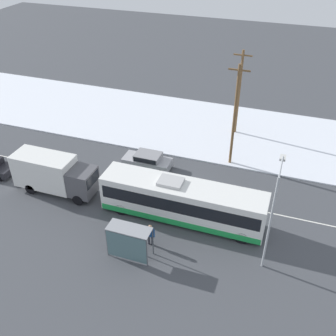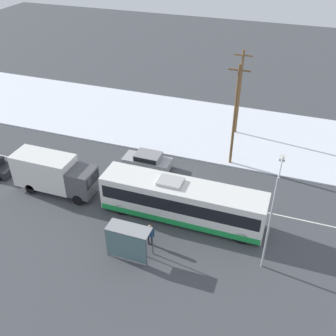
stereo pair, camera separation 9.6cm
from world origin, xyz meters
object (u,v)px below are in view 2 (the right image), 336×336
Objects in this scene: city_bus at (182,201)px; pedestrian_at_stop at (150,233)px; box_truck at (53,173)px; utility_pole_roadside at (235,116)px; sedan_car at (148,160)px; bus_shelter at (127,239)px; streetlamp at (273,207)px; utility_pole_snowlot at (239,92)px.

pedestrian_at_stop is at bearing -109.67° from city_bus.
utility_pole_roadside reaches higher than box_truck.
box_truck is 8.32m from sedan_car.
city_bus is 1.79× the size of box_truck.
bus_shelter is (8.81, -4.87, -0.11)m from box_truck.
streetlamp is (17.48, -2.08, 2.84)m from box_truck.
box_truck is at bearing -129.24° from utility_pole_snowlot.
city_bus reaches higher than sedan_car.
streetlamp is (8.66, 2.79, 2.95)m from bus_shelter.
utility_pole_roadside is (3.12, 12.19, 3.82)m from pedestrian_at_stop.
box_truck is at bearing 161.55° from pedestrian_at_stop.
city_bus reaches higher than bus_shelter.
streetlamp reaches higher than city_bus.
sedan_car is 1.48× the size of bus_shelter.
sedan_car is 9.78m from pedestrian_at_stop.
box_truck is 17.83m from streetlamp.
city_bus reaches higher than box_truck.
pedestrian_at_stop is 1.95m from bus_shelter.
sedan_car is at bearing 105.13° from bus_shelter.
streetlamp is at bearing -67.30° from utility_pole_roadside.
utility_pole_snowlot is (-5.32, 16.96, -0.06)m from streetlamp.
box_truck reaches higher than pedestrian_at_stop.
box_truck is 2.34× the size of bus_shelter.
utility_pole_roadside is 6.00m from utility_pole_snowlot.
bus_shelter is at bearing -120.25° from pedestrian_at_stop.
streetlamp is at bearing -6.78° from box_truck.
utility_pole_roadside reaches higher than bus_shelter.
bus_shelter is 0.34× the size of utility_pole_snowlot.
box_truck is at bearing 44.02° from sedan_car.
box_truck is 0.73× the size of utility_pole_roadside.
city_bus is 7.51m from streetlamp.
bus_shelter is at bearing -99.61° from utility_pole_snowlot.
utility_pole_snowlot is at bearing 50.76° from box_truck.
utility_pole_snowlot reaches higher than streetlamp.
pedestrian_at_stop is 0.19× the size of utility_pole_roadside.
utility_pole_roadside is at bearing 77.83° from city_bus.
bus_shelter is 14.75m from utility_pole_roadside.
utility_pole_snowlot reaches higher than box_truck.
pedestrian_at_stop is 8.57m from streetlamp.
utility_pole_roadside is (4.06, 13.80, 3.24)m from bus_shelter.
pedestrian_at_stop is (-1.23, -3.44, -0.52)m from city_bus.
bus_shelter is at bearing 105.13° from sedan_car.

